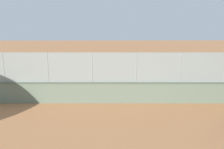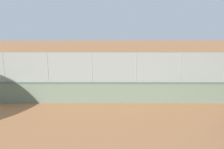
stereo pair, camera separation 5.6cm
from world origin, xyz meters
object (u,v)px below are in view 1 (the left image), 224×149
at_px(player_at_service_line, 138,71).
at_px(spare_ball_by_wall, 177,98).
at_px(player_crossing_court, 74,68).
at_px(sports_ball, 127,67).

xyz_separation_m(player_at_service_line, spare_ball_by_wall, (-1.99, 7.22, -0.82)).
height_order(player_crossing_court, spare_ball_by_wall, player_crossing_court).
distance_m(player_at_service_line, player_crossing_court, 7.64).
bearing_deg(sports_ball, spare_ball_by_wall, 117.19).
bearing_deg(spare_ball_by_wall, player_crossing_court, -43.79).
bearing_deg(player_at_service_line, sports_ball, 26.21).
relative_size(player_at_service_line, player_crossing_court, 0.94).
bearing_deg(spare_ball_by_wall, sports_ball, -62.81).
xyz_separation_m(player_at_service_line, player_crossing_court, (7.42, -1.81, 0.06)).
distance_m(player_at_service_line, spare_ball_by_wall, 7.53).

